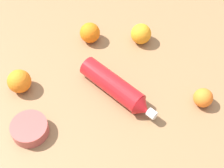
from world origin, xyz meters
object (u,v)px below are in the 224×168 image
object	(u,v)px
water_bottle	(117,88)
orange_3	(203,98)
orange_2	(19,81)
orange_0	(141,34)
ceramic_bowl	(30,129)
orange_1	(90,33)

from	to	relation	value
water_bottle	orange_3	world-z (taller)	water_bottle
water_bottle	orange_2	size ratio (longest dim) A/B	3.80
orange_3	orange_2	bearing A→B (deg)	19.47
orange_0	orange_3	bearing A→B (deg)	148.62
orange_0	ceramic_bowl	xyz separation A→B (m)	(0.16, 0.50, -0.02)
water_bottle	orange_3	xyz separation A→B (m)	(-0.26, -0.08, -0.00)
water_bottle	orange_0	xyz separation A→B (m)	(0.02, -0.26, 0.00)
orange_2	orange_3	bearing A→B (deg)	-160.53
water_bottle	orange_2	world-z (taller)	orange_2
orange_3	water_bottle	bearing A→B (deg)	17.35
orange_0	orange_2	xyz separation A→B (m)	(0.28, 0.37, 0.00)
orange_0	orange_1	distance (m)	0.19
water_bottle	orange_0	distance (m)	0.26
orange_1	orange_2	xyz separation A→B (m)	(0.11, 0.30, 0.00)
water_bottle	orange_1	xyz separation A→B (m)	(0.19, -0.18, 0.00)
orange_1	water_bottle	bearing A→B (deg)	136.63
orange_0	ceramic_bowl	size ratio (longest dim) A/B	0.67
orange_1	ceramic_bowl	xyz separation A→B (m)	(-0.01, 0.42, -0.02)
water_bottle	orange_2	bearing A→B (deg)	-140.99
orange_2	ceramic_bowl	size ratio (longest dim) A/B	0.69
orange_1	orange_3	world-z (taller)	orange_1
orange_2	orange_1	bearing A→B (deg)	-109.47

